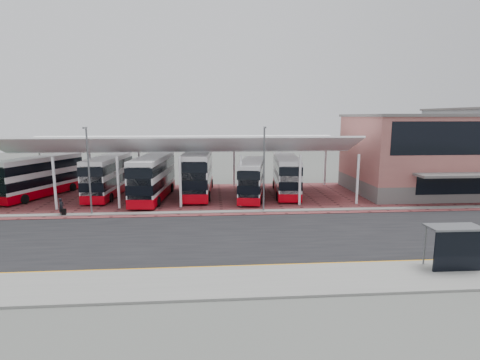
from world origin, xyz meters
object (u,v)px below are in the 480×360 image
at_px(bus_1, 109,176).
at_px(pedestrian, 61,207).
at_px(bus_4, 252,179).
at_px(bus_2, 153,178).
at_px(bus_0, 40,177).
at_px(bus_5, 286,176).
at_px(terminal, 431,154).
at_px(bus_shelter, 460,243).
at_px(bus_3, 198,173).

xyz_separation_m(bus_1, pedestrian, (-2.12, -8.49, -1.44)).
bearing_deg(bus_4, bus_2, -169.73).
height_order(bus_0, pedestrian, bus_0).
xyz_separation_m(bus_0, bus_2, (12.86, -2.24, 0.10)).
bearing_deg(bus_2, bus_5, 10.07).
relative_size(bus_4, bus_5, 0.95).
bearing_deg(bus_4, bus_5, 30.27).
bearing_deg(bus_2, terminal, 7.10).
relative_size(bus_1, bus_shelter, 3.48).
bearing_deg(bus_5, bus_2, -168.41).
relative_size(bus_3, bus_5, 1.13).
distance_m(terminal, bus_5, 17.47).
height_order(bus_2, pedestrian, bus_2).
xyz_separation_m(terminal, bus_1, (-37.55, 0.83, -2.37)).
height_order(terminal, bus_4, terminal).
xyz_separation_m(bus_0, bus_1, (7.58, -0.08, 0.00)).
height_order(terminal, bus_3, terminal).
xyz_separation_m(bus_0, bus_4, (23.72, -2.31, -0.18)).
relative_size(bus_2, pedestrian, 7.30).
bearing_deg(pedestrian, bus_shelter, -102.59).
relative_size(bus_1, bus_2, 0.95).
height_order(bus_1, bus_2, bus_2).
xyz_separation_m(terminal, bus_3, (-27.45, 0.83, -2.11)).
distance_m(bus_1, bus_2, 5.70).
xyz_separation_m(bus_0, pedestrian, (5.46, -8.57, -1.44)).
bearing_deg(bus_shelter, bus_0, 145.97).
bearing_deg(bus_3, bus_4, -17.82).
xyz_separation_m(bus_1, bus_5, (20.24, -0.76, -0.06)).
relative_size(bus_4, pedestrian, 6.47).
height_order(bus_5, pedestrian, bus_5).
distance_m(bus_4, pedestrian, 19.34).
bearing_deg(bus_0, pedestrian, -36.06).
relative_size(bus_3, pedestrian, 7.71).
bearing_deg(terminal, pedestrian, -169.08).
relative_size(bus_5, bus_shelter, 3.40).
distance_m(bus_0, bus_2, 13.06).
distance_m(bus_1, bus_4, 16.29).
xyz_separation_m(pedestrian, bus_shelter, (28.14, -14.68, 0.86)).
bearing_deg(bus_2, bus_3, 28.78).
height_order(bus_5, bus_shelter, bus_5).
xyz_separation_m(bus_4, bus_shelter, (9.88, -20.94, -0.40)).
xyz_separation_m(bus_0, bus_5, (27.83, -0.84, -0.06)).
xyz_separation_m(terminal, bus_2, (-32.27, -1.32, -2.26)).
bearing_deg(bus_1, pedestrian, -100.50).
bearing_deg(bus_1, bus_2, -18.69).
relative_size(bus_2, bus_3, 0.95).
relative_size(bus_1, bus_5, 1.02).
xyz_separation_m(terminal, pedestrian, (-39.67, -7.65, -3.81)).
height_order(bus_3, bus_5, bus_3).
relative_size(bus_2, bus_5, 1.07).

